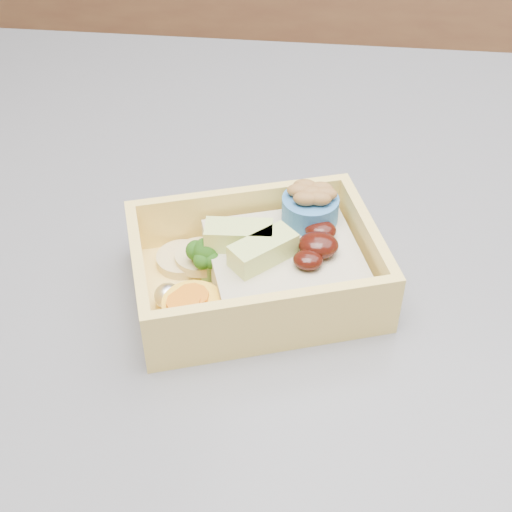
# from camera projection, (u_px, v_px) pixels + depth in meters

# --- Properties ---
(bento_box) EXTENTS (0.19, 0.16, 0.06)m
(bento_box) POSITION_uv_depth(u_px,v_px,m) (263.00, 265.00, 0.48)
(bento_box) COLOR #FFD769
(bento_box) RESTS_ON island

